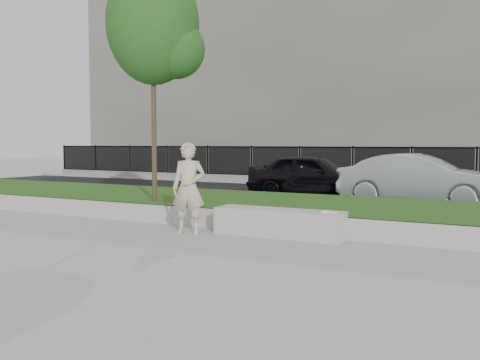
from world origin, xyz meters
The scene contains 13 objects.
ground centered at (0.00, 0.00, 0.00)m, with size 90.00×90.00×0.00m, color gray.
grass_bank centered at (0.00, 3.00, 0.20)m, with size 34.00×4.00×0.40m, color #14350D.
grass_kerb centered at (0.00, 1.04, 0.20)m, with size 34.00×0.08×0.40m, color #ABA8A0.
street centered at (0.00, 8.50, 0.02)m, with size 34.00×7.00×0.04m, color black.
far_pavement centered at (0.00, 13.00, 0.06)m, with size 34.00×3.00×0.12m, color gray.
iron_fence centered at (0.00, 12.00, 0.54)m, with size 32.00×0.30×1.50m.
building_facade centered at (0.00, 20.00, 5.00)m, with size 34.00×10.00×10.00m, color #605D54.
stone_bench centered at (1.28, 0.80, 0.25)m, with size 2.47×0.62×0.51m, color #ABA8A0.
man centered at (-0.37, 0.25, 0.88)m, with size 0.64×0.42×1.75m, color beige.
book centered at (2.27, 0.77, 0.52)m, with size 0.25×0.18×0.03m, color white.
young_tree centered at (-2.19, 1.72, 4.34)m, with size 2.21×2.12×5.42m.
car_dark centered at (-0.49, 7.32, 0.73)m, with size 1.62×4.02×1.37m, color black.
car_silver centered at (2.77, 6.84, 0.74)m, with size 1.48×4.26×1.40m, color #9DA1A6.
Camera 1 is at (5.31, -8.26, 1.75)m, focal length 40.00 mm.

